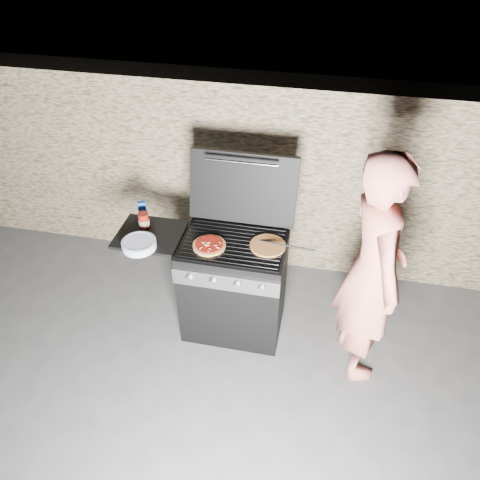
% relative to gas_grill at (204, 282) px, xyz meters
% --- Properties ---
extents(ground, '(50.00, 50.00, 0.00)m').
position_rel_gas_grill_xyz_m(ground, '(0.25, 0.00, -0.46)').
color(ground, '#3D3D3D').
extents(stone_wall, '(8.00, 0.35, 1.80)m').
position_rel_gas_grill_xyz_m(stone_wall, '(0.25, 1.05, 0.44)').
color(stone_wall, tan).
rests_on(stone_wall, ground).
extents(gas_grill, '(1.34, 0.79, 0.91)m').
position_rel_gas_grill_xyz_m(gas_grill, '(0.00, 0.00, 0.00)').
color(gas_grill, black).
rests_on(gas_grill, ground).
extents(pizza_topped, '(0.26, 0.26, 0.03)m').
position_rel_gas_grill_xyz_m(pizza_topped, '(0.08, -0.07, 0.47)').
color(pizza_topped, tan).
rests_on(pizza_topped, gas_grill).
extents(pizza_plain, '(0.29, 0.29, 0.01)m').
position_rel_gas_grill_xyz_m(pizza_plain, '(0.51, 0.02, 0.46)').
color(pizza_plain, '#E8A74B').
rests_on(pizza_plain, gas_grill).
extents(sauce_jar, '(0.10, 0.10, 0.13)m').
position_rel_gas_grill_xyz_m(sauce_jar, '(-0.49, 0.07, 0.51)').
color(sauce_jar, maroon).
rests_on(sauce_jar, gas_grill).
extents(blue_carton, '(0.07, 0.06, 0.13)m').
position_rel_gas_grill_xyz_m(blue_carton, '(-0.55, 0.21, 0.51)').
color(blue_carton, '#0F3D98').
rests_on(blue_carton, gas_grill).
extents(plate_stack, '(0.31, 0.31, 0.06)m').
position_rel_gas_grill_xyz_m(plate_stack, '(-0.43, -0.18, 0.48)').
color(plate_stack, silver).
rests_on(plate_stack, gas_grill).
extents(person, '(0.62, 0.78, 1.87)m').
position_rel_gas_grill_xyz_m(person, '(1.26, -0.15, 0.48)').
color(person, '#D87464').
rests_on(person, ground).
extents(tongs, '(0.46, 0.15, 0.10)m').
position_rel_gas_grill_xyz_m(tongs, '(0.63, 0.00, 0.50)').
color(tongs, black).
rests_on(tongs, gas_grill).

